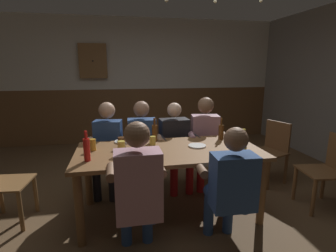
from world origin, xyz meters
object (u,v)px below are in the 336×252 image
object	(u,v)px
chair_empty_far_end	(271,150)
dining_table	(169,158)
pint_glass_4	(93,145)
wall_dart_cabinet	(93,61)
bottle_0	(155,132)
pint_glass_3	(153,141)
bottle_3	(221,131)
person_0	(107,144)
person_4	(138,188)
bottle_2	(87,149)
pint_glass_1	(122,143)
pint_glass_0	(121,148)
bottle_1	(243,146)
person_1	(142,142)
person_2	(176,141)
chair_empty_near_right	(328,169)
plate_1	(124,141)
plate_0	(197,146)
person_5	(230,184)
pint_glass_2	(234,134)
person_3	(206,137)

from	to	relation	value
chair_empty_far_end	dining_table	bearing A→B (deg)	90.00
pint_glass_4	wall_dart_cabinet	distance (m)	3.10
bottle_0	pint_glass_3	distance (m)	0.17
pint_glass_3	bottle_3	bearing A→B (deg)	5.52
person_0	bottle_3	distance (m)	1.47
person_4	bottle_2	world-z (taller)	person_4
dining_table	wall_dart_cabinet	size ratio (longest dim) A/B	2.85
person_4	pint_glass_1	distance (m)	0.88
wall_dart_cabinet	pint_glass_0	bearing A→B (deg)	-81.23
bottle_1	bottle_3	xyz separation A→B (m)	(0.04, 0.65, -0.01)
person_1	person_2	distance (m)	0.46
pint_glass_0	bottle_2	bearing A→B (deg)	-156.67
person_2	bottle_1	bearing A→B (deg)	108.09
chair_empty_near_right	plate_1	xyz separation A→B (m)	(-2.34, 0.60, 0.30)
plate_0	person_5	bearing A→B (deg)	-84.68
wall_dart_cabinet	dining_table	bearing A→B (deg)	-72.04
pint_glass_1	pint_glass_3	bearing A→B (deg)	6.01
pint_glass_3	person_5	bearing A→B (deg)	-57.94
dining_table	bottle_1	xyz separation A→B (m)	(0.67, -0.37, 0.21)
chair_empty_near_right	pint_glass_2	xyz separation A→B (m)	(-0.99, 0.45, 0.36)
plate_0	pint_glass_2	distance (m)	0.57
plate_0	pint_glass_4	bearing A→B (deg)	176.18
bottle_1	pint_glass_0	distance (m)	1.23
dining_table	plate_0	world-z (taller)	plate_0
pint_glass_1	pint_glass_2	world-z (taller)	pint_glass_2
person_4	chair_empty_near_right	size ratio (longest dim) A/B	1.42
dining_table	pint_glass_3	xyz separation A→B (m)	(-0.16, 0.20, 0.15)
person_3	person_4	xyz separation A→B (m)	(-1.06, -1.39, -0.00)
dining_table	wall_dart_cabinet	bearing A→B (deg)	107.96
plate_1	pint_glass_2	bearing A→B (deg)	-6.44
bottle_3	plate_0	bearing A→B (deg)	-148.43
pint_glass_1	bottle_3	bearing A→B (deg)	5.66
chair_empty_near_right	bottle_0	distance (m)	2.09
bottle_2	pint_glass_3	size ratio (longest dim) A/B	2.82
person_0	bottle_1	size ratio (longest dim) A/B	4.22
person_0	wall_dart_cabinet	bearing A→B (deg)	-72.29
bottle_0	pint_glass_2	bearing A→B (deg)	-6.73
bottle_1	pint_glass_3	size ratio (longest dim) A/B	2.73
bottle_1	pint_glass_2	bearing A→B (deg)	72.31
chair_empty_near_right	plate_1	world-z (taller)	chair_empty_near_right
plate_0	pint_glass_4	distance (m)	1.15
pint_glass_0	person_0	bearing A→B (deg)	103.18
person_0	plate_1	xyz separation A→B (m)	(0.21, -0.30, 0.11)
person_1	person_2	bearing A→B (deg)	-177.88
person_3	pint_glass_3	bearing A→B (deg)	40.20
chair_empty_near_right	chair_empty_far_end	distance (m)	0.83
person_5	wall_dart_cabinet	bearing A→B (deg)	113.09
person_0	pint_glass_3	distance (m)	0.74
person_4	wall_dart_cabinet	xyz separation A→B (m)	(-0.59, 3.76, 1.09)
wall_dart_cabinet	person_0	bearing A→B (deg)	-82.64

